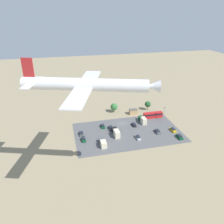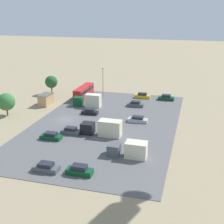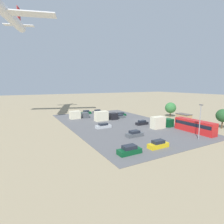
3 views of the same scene
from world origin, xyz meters
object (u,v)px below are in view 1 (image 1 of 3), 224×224
parked_car_8 (111,128)px  parked_truck_1 (143,120)px  shed_building (133,112)px  parked_truck_0 (103,143)px  parked_truck_2 (116,133)px  airplane (89,85)px  bus (153,115)px  parked_car_0 (138,137)px  parked_car_5 (134,125)px  parked_car_6 (84,139)px  parked_car_1 (81,134)px  parked_car_4 (157,132)px  parked_car_7 (173,130)px  parked_car_2 (103,126)px  parked_car_3 (179,137)px

parked_car_8 → parked_truck_1: parked_truck_1 is taller
shed_building → parked_truck_0: 38.28m
parked_car_8 → parked_truck_0: (7.10, 14.44, 0.73)m
parked_truck_2 → airplane: bearing=-119.0°
bus → parked_car_0: bearing=-39.8°
parked_car_5 → parked_car_6: 29.89m
parked_car_1 → parked_car_4: size_ratio=0.98×
parked_car_0 → parked_car_4: parked_car_4 is taller
airplane → parked_car_7: bearing=138.4°
parked_car_2 → parked_truck_2: bearing=-63.5°
parked_car_2 → parked_truck_0: 17.62m
parked_truck_1 → airplane: 63.71m
bus → parked_car_1: bearing=-77.8°
parked_car_4 → parked_car_5: size_ratio=1.08×
shed_building → parked_car_1: bearing=26.9°
parked_car_1 → parked_car_8: bearing=7.9°
parked_car_5 → parked_car_8: parked_car_8 is taller
parked_car_4 → airplane: (38.00, 27.21, 37.10)m
parked_truck_2 → parked_truck_1: bearing=28.1°
parked_car_3 → parked_car_5: size_ratio=1.11×
parked_car_1 → parked_truck_2: 17.76m
shed_building → parked_car_2: shed_building is taller
parked_truck_2 → parked_car_1: bearing=164.4°
parked_car_2 → parked_car_8: size_ratio=1.04×
parked_car_1 → parked_car_5: (-29.18, -2.57, -0.00)m
parked_car_0 → parked_car_7: (-20.44, -2.55, 0.07)m
parked_car_5 → airplane: size_ratio=0.10×
parked_car_0 → parked_car_7: bearing=-172.9°
bus → parked_car_4: 17.37m
shed_building → bus: size_ratio=0.44×
parked_car_7 → parked_car_2: bearing=-19.9°
parked_car_0 → parked_car_6: parked_car_6 is taller
parked_car_3 → parked_truck_0: (38.29, -2.49, 0.67)m
parked_car_8 → bus: bearing=14.7°
shed_building → parked_car_8: size_ratio=1.19×
parked_truck_0 → parked_truck_2: parked_truck_2 is taller
parked_car_8 → parked_truck_2: parked_truck_2 is taller
parked_car_6 → parked_truck_2: bearing=-176.7°
parked_car_2 → bus: bearing=7.9°
parked_car_1 → parked_car_8: 16.08m
bus → parked_truck_1: 9.18m
parked_car_3 → bus: bearing=-80.8°
parked_car_4 → airplane: bearing=-144.4°
parked_car_7 → parked_truck_0: parked_truck_0 is taller
airplane → parked_car_4: bearing=144.1°
parked_car_0 → parked_car_3: size_ratio=1.02×
parked_car_3 → parked_car_8: parked_car_3 is taller
parked_car_5 → parked_truck_0: (20.35, 14.80, 0.74)m
parked_car_7 → parked_truck_2: size_ratio=0.52×
bus → airplane: (42.62, 43.91, 35.93)m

